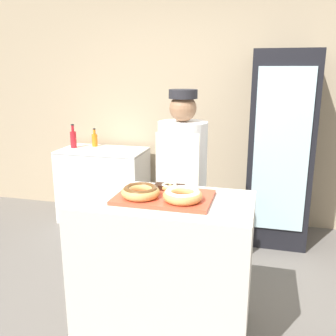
# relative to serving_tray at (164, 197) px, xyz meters

# --- Properties ---
(ground_plane) EXTENTS (14.00, 14.00, 0.00)m
(ground_plane) POSITION_rel_serving_tray_xyz_m (0.00, 0.00, -0.97)
(ground_plane) COLOR #66605B
(wall_back) EXTENTS (8.00, 0.06, 2.70)m
(wall_back) POSITION_rel_serving_tray_xyz_m (0.00, 2.13, 0.38)
(wall_back) COLOR tan
(wall_back) RESTS_ON ground_plane
(display_counter) EXTENTS (1.13, 0.65, 0.96)m
(display_counter) POSITION_rel_serving_tray_xyz_m (0.00, 0.00, -0.49)
(display_counter) COLOR beige
(display_counter) RESTS_ON ground_plane
(serving_tray) EXTENTS (0.61, 0.40, 0.02)m
(serving_tray) POSITION_rel_serving_tray_xyz_m (0.00, 0.00, 0.00)
(serving_tray) COLOR #D84C33
(serving_tray) RESTS_ON display_counter
(donut_chocolate_glaze) EXTENTS (0.24, 0.24, 0.07)m
(donut_chocolate_glaze) POSITION_rel_serving_tray_xyz_m (-0.14, -0.06, 0.05)
(donut_chocolate_glaze) COLOR tan
(donut_chocolate_glaze) RESTS_ON serving_tray
(donut_light_glaze) EXTENTS (0.24, 0.24, 0.07)m
(donut_light_glaze) POSITION_rel_serving_tray_xyz_m (0.14, -0.06, 0.05)
(donut_light_glaze) COLOR tan
(donut_light_glaze) RESTS_ON serving_tray
(donut_mini_center) EXTENTS (0.12, 0.12, 0.04)m
(donut_mini_center) POSITION_rel_serving_tray_xyz_m (0.00, 0.13, 0.03)
(donut_mini_center) COLOR tan
(donut_mini_center) RESTS_ON serving_tray
(brownie_back_left) EXTENTS (0.09, 0.09, 0.03)m
(brownie_back_left) POSITION_rel_serving_tray_xyz_m (-0.06, 0.13, 0.03)
(brownie_back_left) COLOR black
(brownie_back_left) RESTS_ON serving_tray
(brownie_back_right) EXTENTS (0.09, 0.09, 0.03)m
(brownie_back_right) POSITION_rel_serving_tray_xyz_m (0.06, 0.13, 0.03)
(brownie_back_right) COLOR black
(brownie_back_right) RESTS_ON serving_tray
(baker_person) EXTENTS (0.39, 0.39, 1.61)m
(baker_person) POSITION_rel_serving_tray_xyz_m (-0.03, 0.66, -0.13)
(baker_person) COLOR #4C4C51
(baker_person) RESTS_ON ground_plane
(beverage_fridge) EXTENTS (0.61, 0.68, 1.94)m
(beverage_fridge) POSITION_rel_serving_tray_xyz_m (0.76, 1.73, 0.00)
(beverage_fridge) COLOR black
(beverage_fridge) RESTS_ON ground_plane
(chest_freezer) EXTENTS (0.99, 0.57, 0.86)m
(chest_freezer) POSITION_rel_serving_tray_xyz_m (-1.22, 1.74, -0.54)
(chest_freezer) COLOR white
(chest_freezer) RESTS_ON ground_plane
(bottle_orange) EXTENTS (0.07, 0.07, 0.22)m
(bottle_orange) POSITION_rel_serving_tray_xyz_m (-1.38, 1.90, -0.03)
(bottle_orange) COLOR orange
(bottle_orange) RESTS_ON chest_freezer
(bottle_red) EXTENTS (0.07, 0.07, 0.28)m
(bottle_red) POSITION_rel_serving_tray_xyz_m (-1.59, 1.75, -0.00)
(bottle_red) COLOR red
(bottle_red) RESTS_ON chest_freezer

